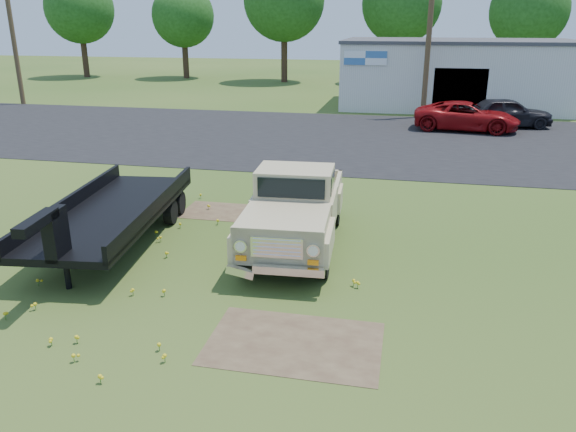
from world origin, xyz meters
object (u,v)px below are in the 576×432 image
object	(u,v)px
flatbed_trailer	(113,207)
red_pickup	(467,116)
vintage_pickup_truck	(295,208)
dark_sedan	(507,113)

from	to	relation	value
flatbed_trailer	red_pickup	distance (m)	20.18
vintage_pickup_truck	dark_sedan	distance (m)	19.76
vintage_pickup_truck	red_pickup	size ratio (longest dim) A/B	1.08
vintage_pickup_truck	flatbed_trailer	bearing A→B (deg)	-174.40
flatbed_trailer	dark_sedan	size ratio (longest dim) A/B	1.54
vintage_pickup_truck	dark_sedan	bearing A→B (deg)	64.41
dark_sedan	red_pickup	bearing A→B (deg)	111.72
red_pickup	vintage_pickup_truck	bearing A→B (deg)	168.66
vintage_pickup_truck	red_pickup	xyz separation A→B (m)	(5.43, 16.91, -0.29)
flatbed_trailer	dark_sedan	distance (m)	22.43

